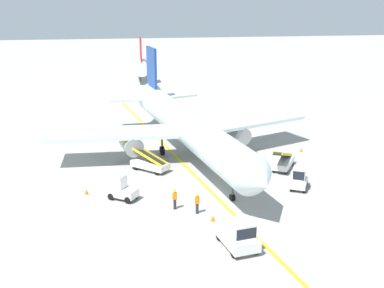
{
  "coord_description": "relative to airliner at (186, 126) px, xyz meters",
  "views": [
    {
      "loc": [
        -7.49,
        -37.92,
        16.7
      ],
      "look_at": [
        -0.63,
        7.24,
        2.5
      ],
      "focal_mm": 45.91,
      "sensor_mm": 36.0,
      "label": 1
    }
  ],
  "objects": [
    {
      "name": "safety_cone_tail_area",
      "position": [
        -0.08,
        -15.35,
        -3.2
      ],
      "size": [
        0.36,
        0.36,
        0.44
      ],
      "primitive_type": "cone",
      "color": "orange",
      "rests_on": "ground"
    },
    {
      "name": "belt_loader_aft_hold",
      "position": [
        8.97,
        -5.0,
        -2.64
      ],
      "size": [
        3.64,
        4.93,
        2.59
      ],
      "color": "silver",
      "rests_on": "ground"
    },
    {
      "name": "ground_crew_marshaller",
      "position": [
        -2.69,
        -12.79,
        -2.51
      ],
      "size": [
        0.36,
        0.24,
        1.7
      ],
      "color": "#26262D",
      "rests_on": "ground"
    },
    {
      "name": "belt_loader_forward_hold",
      "position": [
        -4.14,
        -3.5,
        -2.64
      ],
      "size": [
        4.56,
        4.26,
        2.59
      ],
      "color": "silver",
      "rests_on": "ground"
    },
    {
      "name": "safety_cone_nose_left",
      "position": [
        1.89,
        4.61,
        -3.2
      ],
      "size": [
        0.36,
        0.36,
        0.44
      ],
      "primitive_type": "cone",
      "color": "orange",
      "rests_on": "ground"
    },
    {
      "name": "distant_aircraft_far_left",
      "position": [
        -2.38,
        46.85,
        -0.2
      ],
      "size": [
        3.0,
        10.1,
        8.8
      ],
      "color": "silver",
      "rests_on": "ground"
    },
    {
      "name": "ground_plane",
      "position": [
        0.74,
        -10.78,
        -3.42
      ],
      "size": [
        300.0,
        300.0,
        0.0
      ],
      "primitive_type": "plane",
      "color": "#9E9B93"
    },
    {
      "name": "baggage_tug_near_wing",
      "position": [
        -6.88,
        -10.13,
        -2.49
      ],
      "size": [
        2.71,
        2.44,
        2.1
      ],
      "color": "silver",
      "rests_on": "ground"
    },
    {
      "name": "pushback_tug",
      "position": [
        0.83,
        -19.67,
        -2.42
      ],
      "size": [
        2.55,
        3.89,
        2.2
      ],
      "color": "silver",
      "rests_on": "ground"
    },
    {
      "name": "safety_cone_wingtip_left",
      "position": [
        12.67,
        -0.21,
        -3.2
      ],
      "size": [
        0.36,
        0.36,
        0.44
      ],
      "primitive_type": "cone",
      "color": "orange",
      "rests_on": "ground"
    },
    {
      "name": "ground_crew_wing_walker",
      "position": [
        -1.06,
        -13.88,
        -2.51
      ],
      "size": [
        0.36,
        0.24,
        1.7
      ],
      "color": "#26262D",
      "rests_on": "ground"
    },
    {
      "name": "safety_cone_wingtip_right",
      "position": [
        -9.88,
        -8.64,
        -3.2
      ],
      "size": [
        0.36,
        0.36,
        0.44
      ],
      "primitive_type": "cone",
      "color": "orange",
      "rests_on": "ground"
    },
    {
      "name": "safety_cone_nose_right",
      "position": [
        -0.56,
        -11.06,
        -3.2
      ],
      "size": [
        0.36,
        0.36,
        0.44
      ],
      "primitive_type": "cone",
      "color": "orange",
      "rests_on": "ground"
    },
    {
      "name": "airliner",
      "position": [
        0.0,
        0.0,
        0.0
      ],
      "size": [
        28.11,
        35.18,
        10.1
      ],
      "color": "silver",
      "rests_on": "ground"
    },
    {
      "name": "baggage_tug_by_cargo_door",
      "position": [
        8.62,
        -10.3,
        -2.49
      ],
      "size": [
        2.23,
        2.73,
        2.1
      ],
      "color": "silver",
      "rests_on": "ground"
    },
    {
      "name": "taxi_line_yellow",
      "position": [
        0.1,
        -5.78,
        -3.41
      ],
      "size": [
        15.23,
        78.65,
        0.01
      ],
      "primitive_type": "cube",
      "rotation": [
        0.0,
        0.0,
        0.19
      ],
      "color": "yellow",
      "rests_on": "ground"
    }
  ]
}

